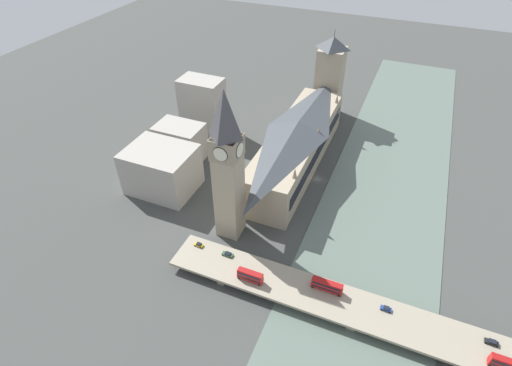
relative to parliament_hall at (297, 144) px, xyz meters
name	(u,v)px	position (x,y,z in m)	size (l,w,h in m)	color
ground_plane	(317,179)	(-14.77, 8.00, -13.56)	(600.00, 600.00, 0.00)	#424442
river_water	(385,196)	(-49.48, 8.00, -13.41)	(57.41, 360.00, 0.30)	slate
parliament_hall	(297,144)	(0.00, 0.00, 0.00)	(24.00, 100.64, 27.29)	tan
clock_tower	(228,166)	(10.87, 59.38, 22.70)	(11.29, 11.29, 69.01)	tan
victoria_tower	(329,78)	(0.06, -62.05, 11.75)	(15.46, 15.46, 54.63)	tan
road_bridge	(356,309)	(-49.48, 80.89, -9.93)	(146.83, 16.91, 4.52)	gray
double_decker_bus_lead	(250,276)	(-9.42, 84.48, -6.45)	(10.20, 2.53, 4.72)	red
double_decker_bus_mid	(327,285)	(-37.51, 77.53, -6.49)	(11.89, 2.53, 4.62)	red
double_decker_bus_rear	(509,365)	(-97.77, 84.94, -6.40)	(11.31, 2.51, 4.78)	red
car_northbound_lead	(386,309)	(-59.41, 77.69, -8.36)	(3.87, 1.81, 1.34)	navy
car_northbound_mid	(199,245)	(17.35, 76.70, -8.34)	(3.86, 1.79, 1.41)	gold
car_southbound_lead	(228,254)	(3.96, 76.70, -8.34)	(4.63, 1.94, 1.41)	#2D5638
car_southbound_mid	(492,342)	(-93.78, 77.16, -8.31)	(4.36, 1.77, 1.49)	black
city_block_west	(202,105)	(64.40, -14.13, 2.81)	(24.87, 15.83, 32.75)	#A39E93
city_block_center	(180,142)	(60.98, 18.14, -3.36)	(25.08, 17.39, 20.41)	#A39E93
city_block_east	(162,170)	(55.49, 44.66, -2.26)	(32.40, 25.78, 22.60)	#A39E93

